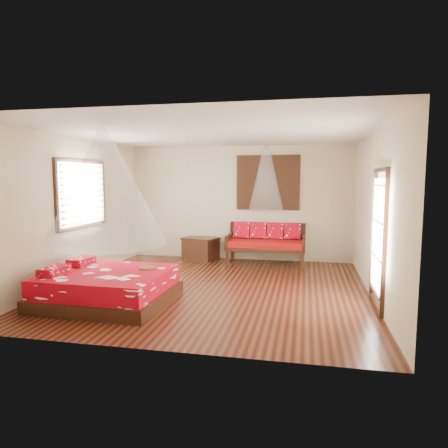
# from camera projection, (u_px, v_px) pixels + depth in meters

# --- Properties ---
(room) EXTENTS (5.54, 5.54, 2.84)m
(room) POSITION_uv_depth(u_px,v_px,m) (214.00, 212.00, 7.17)
(room) COLOR black
(room) RESTS_ON ground
(bed) EXTENTS (2.00, 1.82, 0.63)m
(bed) POSITION_uv_depth(u_px,v_px,m) (107.00, 287.00, 6.48)
(bed) COLOR black
(bed) RESTS_ON floor
(daybed) EXTENTS (1.83, 0.81, 0.95)m
(daybed) POSITION_uv_depth(u_px,v_px,m) (266.00, 241.00, 9.45)
(daybed) COLOR black
(daybed) RESTS_ON floor
(storage_chest) EXTENTS (0.96, 0.82, 0.56)m
(storage_chest) POSITION_uv_depth(u_px,v_px,m) (201.00, 248.00, 9.86)
(storage_chest) COLOR black
(storage_chest) RESTS_ON floor
(shutter_panel) EXTENTS (1.52, 0.06, 1.32)m
(shutter_panel) POSITION_uv_depth(u_px,v_px,m) (268.00, 183.00, 9.62)
(shutter_panel) COLOR black
(shutter_panel) RESTS_ON wall_back
(window_left) EXTENTS (0.10, 1.74, 1.34)m
(window_left) POSITION_uv_depth(u_px,v_px,m) (82.00, 194.00, 7.87)
(window_left) COLOR black
(window_left) RESTS_ON wall_left
(glazed_door) EXTENTS (0.08, 1.02, 2.16)m
(glazed_door) POSITION_uv_depth(u_px,v_px,m) (378.00, 240.00, 6.08)
(glazed_door) COLOR black
(glazed_door) RESTS_ON floor
(wine_tray) EXTENTS (0.27, 0.27, 0.22)m
(wine_tray) POSITION_uv_depth(u_px,v_px,m) (147.00, 265.00, 6.66)
(wine_tray) COLOR brown
(wine_tray) RESTS_ON bed
(mosquito_net_main) EXTENTS (1.92, 1.92, 1.80)m
(mosquito_net_main) POSITION_uv_depth(u_px,v_px,m) (105.00, 188.00, 6.30)
(mosquito_net_main) COLOR silver
(mosquito_net_main) RESTS_ON ceiling
(mosquito_net_daybed) EXTENTS (0.81, 0.81, 1.50)m
(mosquito_net_daybed) POSITION_uv_depth(u_px,v_px,m) (266.00, 179.00, 9.15)
(mosquito_net_daybed) COLOR silver
(mosquito_net_daybed) RESTS_ON ceiling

